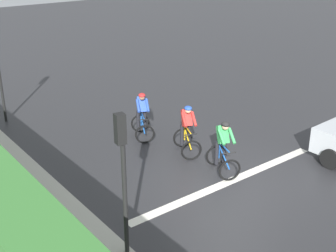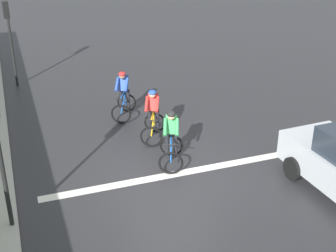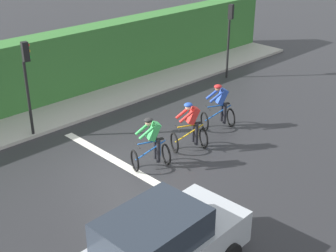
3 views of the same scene
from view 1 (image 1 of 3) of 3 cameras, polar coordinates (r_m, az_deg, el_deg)
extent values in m
plane|color=#28282B|center=(13.32, 7.88, -7.04)|extent=(80.00, 80.00, 0.00)
cube|color=#ADA89E|center=(12.26, -17.84, -10.54)|extent=(2.80, 24.50, 0.12)
cube|color=silver|center=(13.35, 7.70, -6.93)|extent=(7.00, 0.30, 0.01)
torus|color=black|center=(15.49, -2.93, -1.04)|extent=(0.64, 0.35, 0.68)
torus|color=black|center=(16.42, -3.50, 0.35)|extent=(0.64, 0.35, 0.68)
cylinder|color=#1E59B2|center=(15.86, -3.24, 0.51)|extent=(0.47, 0.91, 0.51)
cylinder|color=#1E59B2|center=(16.13, -3.41, 0.99)|extent=(0.04, 0.04, 0.55)
cylinder|color=#1E59B2|center=(15.71, -3.23, 1.37)|extent=(0.35, 0.66, 0.04)
cube|color=black|center=(16.03, -3.43, 1.97)|extent=(0.19, 0.24, 0.04)
cylinder|color=black|center=(15.39, -3.03, 0.82)|extent=(0.39, 0.21, 0.03)
cube|color=#2D51B7|center=(15.73, -3.35, 2.74)|extent=(0.45, 0.50, 0.57)
sphere|color=#9E7051|center=(15.49, -3.29, 3.63)|extent=(0.20, 0.20, 0.20)
ellipsoid|color=red|center=(15.47, -3.29, 3.88)|extent=(0.34, 0.36, 0.14)
cylinder|color=black|center=(16.07, -2.93, 0.75)|extent=(0.12, 0.12, 0.74)
cylinder|color=black|center=(16.04, -3.77, 0.68)|extent=(0.12, 0.12, 0.74)
cylinder|color=#2D51B7|center=(15.47, -2.60, 2.62)|extent=(0.29, 0.47, 0.37)
cylinder|color=#2D51B7|center=(15.43, -3.78, 2.54)|extent=(0.29, 0.47, 0.37)
torus|color=black|center=(14.34, 2.96, -3.06)|extent=(0.64, 0.33, 0.68)
torus|color=black|center=(15.23, 1.89, -1.45)|extent=(0.64, 0.33, 0.68)
cylinder|color=gold|center=(14.68, 2.42, -1.35)|extent=(0.45, 0.92, 0.51)
cylinder|color=gold|center=(14.94, 2.10, -0.80)|extent=(0.04, 0.04, 0.55)
cylinder|color=gold|center=(14.52, 2.49, -0.43)|extent=(0.33, 0.67, 0.04)
cube|color=black|center=(14.82, 2.12, 0.25)|extent=(0.18, 0.24, 0.04)
cylinder|color=black|center=(14.22, 2.88, -1.07)|extent=(0.40, 0.20, 0.03)
cube|color=red|center=(14.53, 2.35, 1.05)|extent=(0.44, 0.50, 0.57)
sphere|color=tan|center=(14.28, 2.54, 1.99)|extent=(0.20, 0.20, 0.20)
ellipsoid|color=#264CB2|center=(14.26, 2.54, 2.25)|extent=(0.33, 0.35, 0.14)
cylinder|color=black|center=(14.90, 2.65, -1.06)|extent=(0.12, 0.12, 0.74)
cylinder|color=black|center=(14.83, 1.76, -1.15)|extent=(0.12, 0.12, 0.74)
cylinder|color=red|center=(14.30, 3.28, 0.90)|extent=(0.28, 0.47, 0.37)
cylinder|color=red|center=(14.21, 2.04, 0.79)|extent=(0.28, 0.47, 0.37)
torus|color=black|center=(13.25, 7.76, -5.52)|extent=(0.66, 0.30, 0.68)
torus|color=black|center=(14.08, 6.09, -3.66)|extent=(0.66, 0.30, 0.68)
cylinder|color=#1E59B2|center=(13.55, 6.94, -3.62)|extent=(0.40, 0.94, 0.51)
cylinder|color=#1E59B2|center=(13.80, 6.45, -2.99)|extent=(0.04, 0.04, 0.55)
cylinder|color=#1E59B2|center=(13.39, 7.08, -2.66)|extent=(0.30, 0.68, 0.04)
cube|color=black|center=(13.67, 6.50, -1.88)|extent=(0.17, 0.24, 0.04)
cylinder|color=black|center=(13.11, 7.69, -3.39)|extent=(0.40, 0.18, 0.03)
cube|color=green|center=(13.38, 6.90, -1.05)|extent=(0.43, 0.49, 0.57)
sphere|color=tan|center=(13.13, 7.22, -0.07)|extent=(0.20, 0.20, 0.20)
ellipsoid|color=black|center=(13.10, 7.23, 0.21)|extent=(0.33, 0.35, 0.14)
cylinder|color=black|center=(13.77, 7.07, -3.27)|extent=(0.12, 0.12, 0.74)
cylinder|color=black|center=(13.69, 6.14, -3.40)|extent=(0.12, 0.12, 0.74)
cylinder|color=green|center=(13.18, 8.03, -1.23)|extent=(0.26, 0.48, 0.37)
cylinder|color=green|center=(13.06, 6.75, -1.40)|extent=(0.26, 0.48, 0.37)
cylinder|color=black|center=(14.69, 19.77, -3.89)|extent=(0.25, 0.65, 0.64)
cube|color=#EAEACC|center=(15.08, 18.27, -0.98)|extent=(0.28, 0.09, 0.16)
cube|color=#EAEACC|center=(15.91, 20.25, -0.02)|extent=(0.28, 0.09, 0.16)
cylinder|color=black|center=(9.75, -5.40, -9.65)|extent=(0.10, 0.10, 2.70)
cube|color=black|center=(9.06, -6.03, -0.36)|extent=(0.23, 0.23, 0.64)
sphere|color=red|center=(9.08, -6.36, 1.04)|extent=(0.11, 0.11, 0.11)
sphere|color=orange|center=(9.15, -6.31, -0.13)|extent=(0.11, 0.11, 0.11)
sphere|color=green|center=(9.23, -6.26, -1.27)|extent=(0.11, 0.11, 0.11)
cylinder|color=black|center=(18.15, -20.19, 4.55)|extent=(0.10, 0.10, 2.70)
camera|label=2|loc=(5.23, 78.96, 6.21)|focal=50.05mm
camera|label=3|loc=(18.06, 54.66, 16.01)|focal=50.53mm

